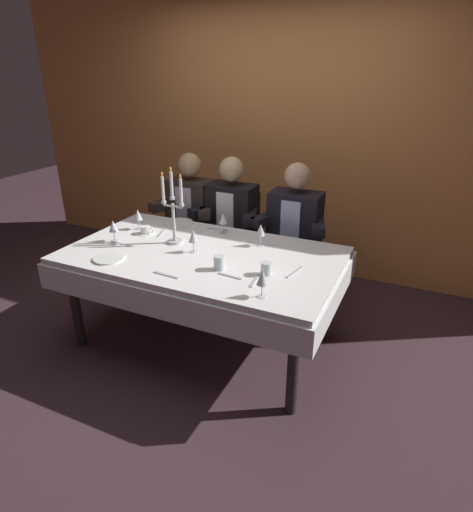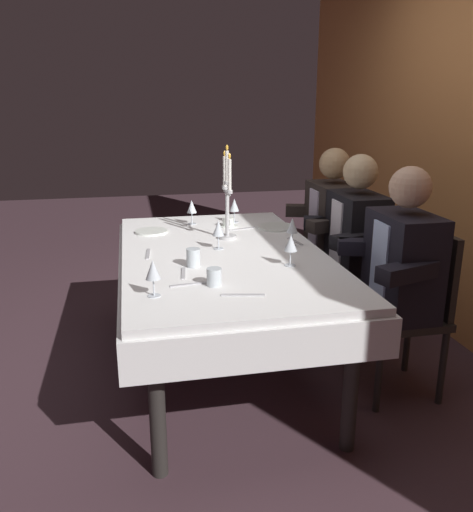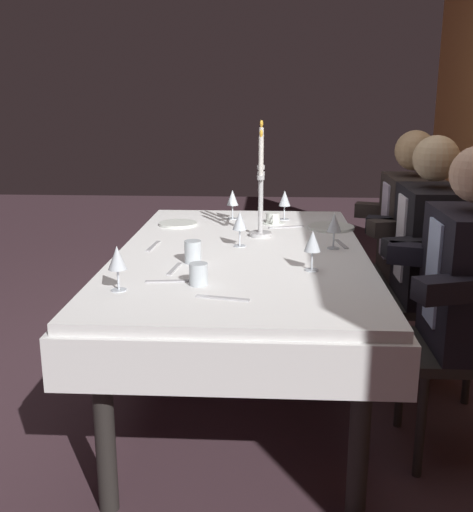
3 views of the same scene
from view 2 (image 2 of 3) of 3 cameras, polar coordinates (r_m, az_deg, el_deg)
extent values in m
plane|color=#3F2A31|center=(3.21, -1.41, -12.29)|extent=(12.00, 12.00, 0.00)
cube|color=white|center=(2.93, -1.51, 0.11)|extent=(1.90, 1.10, 0.04)
cube|color=white|center=(2.96, -1.50, -1.93)|extent=(1.94, 1.14, 0.18)
cylinder|color=black|center=(3.79, -10.13, -2.09)|extent=(0.07, 0.07, 0.70)
cylinder|color=black|center=(2.28, -8.65, -15.49)|extent=(0.07, 0.07, 0.70)
cylinder|color=black|center=(3.90, 2.59, -1.29)|extent=(0.07, 0.07, 0.70)
cylinder|color=black|center=(2.46, 12.34, -13.13)|extent=(0.07, 0.07, 0.70)
cylinder|color=silver|center=(3.19, -0.99, 2.09)|extent=(0.11, 0.11, 0.02)
cylinder|color=silver|center=(3.16, -1.01, 4.72)|extent=(0.02, 0.02, 0.28)
cylinder|color=silver|center=(3.12, -1.03, 7.95)|extent=(0.04, 0.04, 0.02)
cylinder|color=white|center=(3.11, -1.04, 9.75)|extent=(0.02, 0.02, 0.18)
ellipsoid|color=yellow|center=(3.10, -1.05, 11.68)|extent=(0.02, 0.02, 0.03)
cylinder|color=silver|center=(3.10, -0.89, 6.75)|extent=(0.08, 0.01, 0.01)
cylinder|color=silver|center=(3.06, -0.76, 7.00)|extent=(0.04, 0.04, 0.02)
cylinder|color=white|center=(3.04, -0.77, 8.83)|extent=(0.02, 0.02, 0.18)
ellipsoid|color=yellow|center=(3.03, -0.77, 10.81)|extent=(0.02, 0.02, 0.03)
cylinder|color=silver|center=(3.17, -1.15, 6.98)|extent=(0.07, 0.01, 0.01)
cylinder|color=silver|center=(3.20, -1.27, 7.45)|extent=(0.04, 0.04, 0.02)
cylinder|color=white|center=(3.19, -1.28, 9.19)|extent=(0.02, 0.02, 0.18)
ellipsoid|color=yellow|center=(3.18, -1.30, 11.08)|extent=(0.02, 0.02, 0.03)
cylinder|color=white|center=(3.38, -9.24, 2.65)|extent=(0.21, 0.21, 0.01)
cylinder|color=white|center=(3.46, 4.36, 3.16)|extent=(0.24, 0.24, 0.01)
cylinder|color=silver|center=(3.05, 6.01, 1.16)|extent=(0.06, 0.06, 0.00)
cylinder|color=silver|center=(3.04, 6.03, 1.88)|extent=(0.01, 0.01, 0.07)
cone|color=silver|center=(3.02, 6.08, 3.34)|extent=(0.07, 0.07, 0.08)
cylinder|color=silver|center=(2.69, 5.84, -1.01)|extent=(0.06, 0.06, 0.00)
cylinder|color=silver|center=(2.68, 5.87, -0.21)|extent=(0.01, 0.01, 0.07)
cone|color=silver|center=(2.66, 5.92, 1.44)|extent=(0.07, 0.07, 0.08)
cylinder|color=#E0D172|center=(2.66, 5.90, 0.94)|extent=(0.04, 0.04, 0.03)
cylinder|color=silver|center=(3.57, -4.84, 3.51)|extent=(0.06, 0.06, 0.00)
cylinder|color=silver|center=(3.56, -4.86, 4.13)|extent=(0.01, 0.01, 0.07)
cone|color=silver|center=(3.55, -4.89, 5.39)|extent=(0.07, 0.07, 0.08)
cylinder|color=silver|center=(2.30, -8.93, -4.29)|extent=(0.06, 0.06, 0.00)
cylinder|color=silver|center=(2.28, -8.98, -3.37)|extent=(0.01, 0.01, 0.07)
cone|color=silver|center=(2.26, -9.07, -1.46)|extent=(0.07, 0.07, 0.08)
cylinder|color=maroon|center=(2.27, -9.04, -2.05)|extent=(0.04, 0.04, 0.03)
cylinder|color=silver|center=(2.97, -1.96, 0.81)|extent=(0.06, 0.06, 0.00)
cylinder|color=silver|center=(2.96, -1.97, 1.55)|extent=(0.01, 0.01, 0.07)
cone|color=silver|center=(2.94, -1.99, 3.05)|extent=(0.07, 0.07, 0.08)
cylinder|color=silver|center=(3.61, -0.24, 3.72)|extent=(0.06, 0.06, 0.00)
cylinder|color=silver|center=(3.61, -0.24, 4.33)|extent=(0.01, 0.01, 0.07)
cone|color=silver|center=(3.59, -0.24, 5.58)|extent=(0.07, 0.07, 0.08)
cylinder|color=maroon|center=(3.59, -0.24, 5.19)|extent=(0.04, 0.04, 0.03)
cylinder|color=silver|center=(2.66, -4.72, -0.17)|extent=(0.07, 0.07, 0.09)
cylinder|color=silver|center=(2.39, -2.44, -2.29)|extent=(0.07, 0.07, 0.08)
cylinder|color=white|center=(3.50, -0.91, 3.29)|extent=(0.12, 0.12, 0.01)
cylinder|color=white|center=(3.49, -0.91, 3.77)|extent=(0.08, 0.08, 0.05)
torus|color=white|center=(3.44, -0.76, 3.63)|extent=(0.04, 0.01, 0.04)
cube|color=#B7B7BC|center=(3.41, 0.55, 2.95)|extent=(0.07, 0.19, 0.01)
cube|color=#B7B7BC|center=(2.57, -5.79, -1.87)|extent=(0.17, 0.04, 0.01)
cube|color=#B7B7BC|center=(2.41, -5.29, -3.10)|extent=(0.04, 0.17, 0.01)
cube|color=#B7B7BC|center=(2.91, -9.60, 0.23)|extent=(0.19, 0.03, 0.01)
cube|color=#B7B7BC|center=(3.14, 6.40, 1.60)|extent=(0.17, 0.05, 0.01)
cube|color=#B7B7BC|center=(2.28, 0.69, -4.26)|extent=(0.06, 0.19, 0.01)
cylinder|color=black|center=(3.97, 6.52, -3.18)|extent=(0.04, 0.04, 0.42)
cylinder|color=black|center=(3.66, 8.27, -5.06)|extent=(0.04, 0.04, 0.42)
cylinder|color=black|center=(4.10, 11.33, -2.79)|extent=(0.04, 0.04, 0.42)
cylinder|color=black|center=(3.79, 13.41, -4.56)|extent=(0.04, 0.04, 0.42)
cube|color=black|center=(3.80, 10.06, -0.61)|extent=(0.42, 0.42, 0.04)
cube|color=black|center=(3.81, 12.90, 3.01)|extent=(0.38, 0.04, 0.44)
cube|color=#2A2320|center=(3.72, 10.28, 3.65)|extent=(0.42, 0.26, 0.54)
cube|color=#BEB1CA|center=(3.67, 8.34, 4.03)|extent=(0.16, 0.01, 0.40)
sphere|color=tan|center=(3.65, 10.62, 9.84)|extent=(0.21, 0.21, 0.21)
cube|color=#2A2320|center=(3.88, 7.74, 4.91)|extent=(0.19, 0.34, 0.08)
cube|color=#2A2320|center=(3.48, 10.11, 3.41)|extent=(0.19, 0.34, 0.08)
cylinder|color=black|center=(3.61, 8.54, -5.36)|extent=(0.04, 0.04, 0.42)
cylinder|color=black|center=(3.30, 10.68, -7.64)|extent=(0.04, 0.04, 0.42)
cylinder|color=black|center=(3.74, 13.74, -4.84)|extent=(0.04, 0.04, 0.42)
cylinder|color=black|center=(3.45, 16.27, -6.96)|extent=(0.04, 0.04, 0.42)
cube|color=black|center=(3.44, 12.55, -2.62)|extent=(0.42, 0.42, 0.04)
cube|color=black|center=(3.45, 15.68, 1.39)|extent=(0.38, 0.04, 0.44)
cube|color=black|center=(3.36, 12.86, 2.05)|extent=(0.42, 0.26, 0.54)
cube|color=white|center=(3.30, 10.75, 2.45)|extent=(0.16, 0.01, 0.40)
sphere|color=#CFAF83|center=(3.28, 13.32, 8.91)|extent=(0.21, 0.21, 0.21)
cube|color=black|center=(3.50, 9.95, 3.52)|extent=(0.19, 0.34, 0.08)
cube|color=black|center=(3.11, 12.87, 1.66)|extent=(0.19, 0.34, 0.08)
cylinder|color=black|center=(3.12, 12.23, -9.28)|extent=(0.04, 0.04, 0.42)
cylinder|color=black|center=(2.83, 15.19, -12.33)|extent=(0.04, 0.04, 0.42)
cylinder|color=black|center=(3.27, 18.08, -8.46)|extent=(0.04, 0.04, 0.42)
cylinder|color=black|center=(3.00, 21.47, -11.22)|extent=(0.04, 0.04, 0.42)
cube|color=black|center=(2.95, 17.12, -6.28)|extent=(0.42, 0.42, 0.04)
cube|color=black|center=(2.97, 20.75, -1.59)|extent=(0.38, 0.04, 0.44)
cube|color=black|center=(2.86, 17.62, -0.91)|extent=(0.42, 0.26, 0.54)
cube|color=#B1C5EF|center=(2.79, 15.24, -0.51)|extent=(0.16, 0.01, 0.40)
sphere|color=#D4A685|center=(2.77, 18.36, 7.10)|extent=(0.21, 0.21, 0.21)
cube|color=black|center=(2.99, 14.00, 0.95)|extent=(0.19, 0.34, 0.08)
cube|color=black|center=(2.62, 18.08, -1.65)|extent=(0.19, 0.34, 0.08)
camera|label=1|loc=(2.39, -69.56, 15.35)|focal=30.29mm
camera|label=3|loc=(0.64, 62.82, -6.37)|focal=42.11mm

